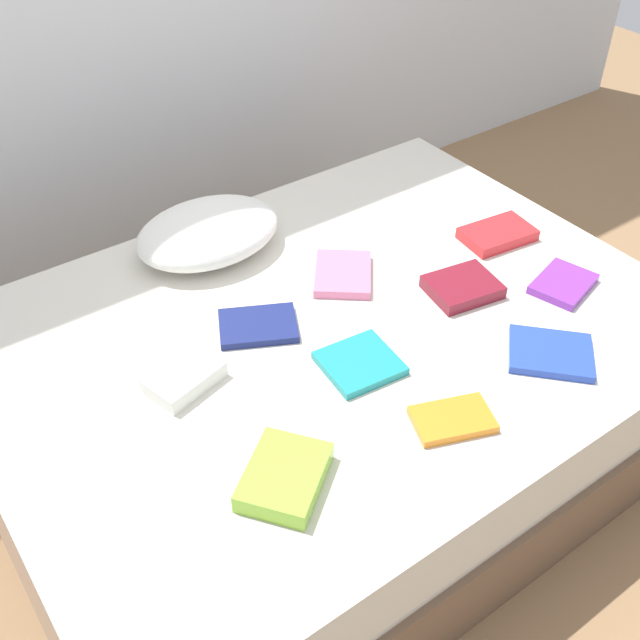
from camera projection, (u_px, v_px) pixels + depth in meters
The scene contains 13 objects.
ground_plane at pixel (329, 439), 2.51m from camera, with size 8.00×8.00×0.00m, color #93704C.
bed at pixel (329, 386), 2.35m from camera, with size 2.00×1.50×0.50m.
pillow at pixel (208, 232), 2.43m from camera, with size 0.47×0.36×0.14m, color white.
textbook_navy at pixel (258, 326), 2.16m from camera, with size 0.22×0.16×0.02m, color navy.
textbook_white at pixel (185, 378), 1.98m from camera, with size 0.19×0.13×0.05m, color white.
textbook_pink at pixel (343, 274), 2.35m from camera, with size 0.22×0.17×0.03m, color pink.
textbook_lime at pixel (285, 477), 1.74m from camera, with size 0.22×0.17×0.05m, color #8CC638.
textbook_maroon at pixel (462, 287), 2.29m from camera, with size 0.20×0.17×0.04m, color maroon.
textbook_orange at pixel (452, 419), 1.89m from camera, with size 0.20×0.12×0.02m, color orange.
textbook_purple at pixel (563, 284), 2.31m from camera, with size 0.20×0.15×0.03m, color purple.
textbook_teal at pixel (360, 363), 2.04m from camera, with size 0.20×0.19×0.02m, color teal.
textbook_red at pixel (497, 234), 2.51m from camera, with size 0.23×0.15×0.04m, color red.
textbook_blue at pixel (551, 353), 2.07m from camera, with size 0.22×0.18×0.02m, color #2847B7.
Camera 1 is at (-0.99, -1.34, 1.92)m, focal length 42.74 mm.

